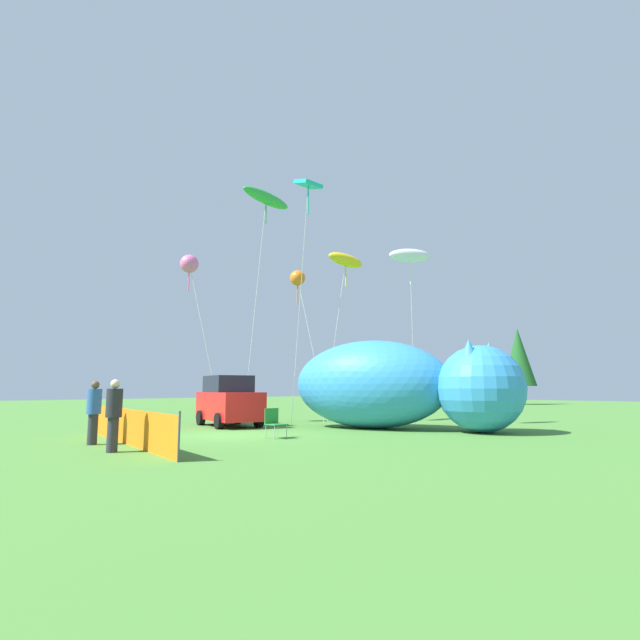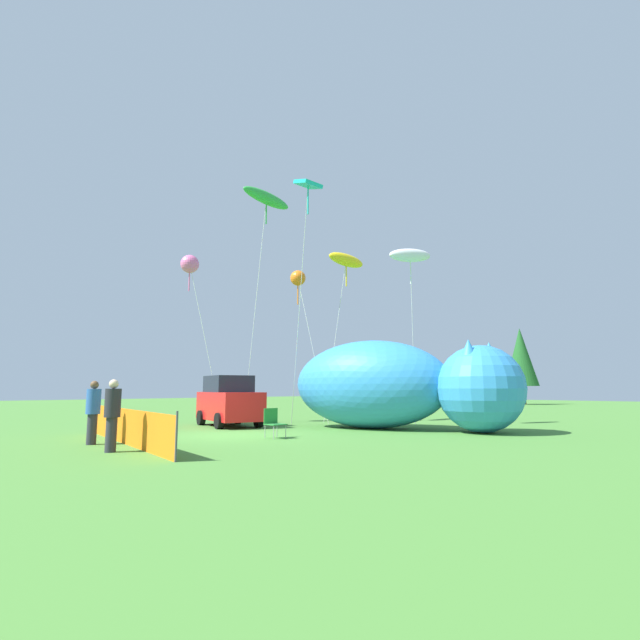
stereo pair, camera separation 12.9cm
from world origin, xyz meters
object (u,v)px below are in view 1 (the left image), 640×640
Objects in this scene: kite_pink_octopus at (189,264)px; kite_yellow_hero at (346,261)px; kite_teal_diamond at (308,190)px; spectator_in_blue_shirt at (94,410)px; inflatable_cat at (396,387)px; kite_green_fish at (266,199)px; kite_orange_flower at (298,279)px; parked_car at (229,401)px; spectator_in_green_shirt at (114,412)px; folding_chair at (274,421)px; kite_white_ghost at (410,256)px.

kite_yellow_hero is at bearing 50.66° from kite_pink_octopus.
spectator_in_blue_shirt is at bearing -93.44° from kite_teal_diamond.
inflatable_cat is 7.58m from kite_yellow_hero.
kite_green_fish is 1.10× the size of kite_teal_diamond.
kite_green_fish is at bearing -123.68° from kite_orange_flower.
kite_pink_octopus is 7.48m from kite_yellow_hero.
spectator_in_green_shirt is at bearing -38.82° from parked_car.
spectator_in_blue_shirt is 0.23× the size of kite_pink_octopus.
parked_car is at bearing -110.79° from kite_yellow_hero.
folding_chair is at bearing -65.94° from kite_yellow_hero.
kite_pink_octopus is (-7.96, 1.45, 6.84)m from folding_chair.
spectator_in_green_shirt is 0.25× the size of kite_orange_flower.
kite_teal_diamond reaches higher than kite_yellow_hero.
kite_yellow_hero is 2.52m from kite_orange_flower.
spectator_in_green_shirt is at bearing -66.48° from kite_orange_flower.
inflatable_cat is (0.86, 5.51, 1.08)m from folding_chair.
parked_car is at bearing -132.65° from kite_white_ghost.
kite_green_fish is at bearing 116.69° from parked_car.
inflatable_cat is 11.29m from kite_pink_octopus.
kite_white_ghost reaches higher than spectator_in_green_shirt.
kite_green_fish is 1.44× the size of kite_pink_octopus.
spectator_in_blue_shirt is 13.88m from kite_yellow_hero.
spectator_in_green_shirt reaches higher than folding_chair.
kite_teal_diamond is at bearing 100.85° from spectator_in_green_shirt.
parked_car is at bearing -166.15° from inflatable_cat.
kite_pink_octopus is (-2.30, -2.70, -3.36)m from kite_green_fish.
kite_yellow_hero is (2.43, 3.07, -2.97)m from kite_green_fish.
kite_orange_flower is at bearing 56.32° from kite_green_fish.
inflatable_cat is 0.91× the size of kite_teal_diamond.
kite_teal_diamond is (0.48, 8.02, 8.79)m from spectator_in_blue_shirt.
inflatable_cat is 1.12× the size of kite_yellow_hero.
spectator_in_blue_shirt is at bearing -76.11° from kite_orange_flower.
parked_car is 9.96m from kite_green_fish.
kite_white_ghost is 10.27m from kite_pink_octopus.
kite_pink_octopus reaches higher than folding_chair.
kite_white_ghost is 0.78× the size of kite_teal_diamond.
parked_car is 7.08m from inflatable_cat.
folding_chair is 0.13× the size of kite_orange_flower.
kite_yellow_hero reaches higher than parked_car.
folding_chair is at bearing -48.88° from kite_orange_flower.
inflatable_cat reaches higher than spectator_in_blue_shirt.
kite_yellow_hero reaches higher than folding_chair.
kite_teal_diamond is (-1.60, 8.35, 8.78)m from spectator_in_green_shirt.
folding_chair is at bearing -61.24° from kite_teal_diamond.
kite_white_ghost is at bearing 91.25° from inflatable_cat.
spectator_in_blue_shirt is at bearing -100.61° from kite_white_ghost.
kite_pink_octopus is at bearing -129.34° from kite_yellow_hero.
kite_white_ghost is 5.47m from kite_teal_diamond.
parked_car is at bearing 113.85° from spectator_in_blue_shirt.
kite_teal_diamond is (-1.88, -4.60, 2.29)m from kite_white_ghost.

